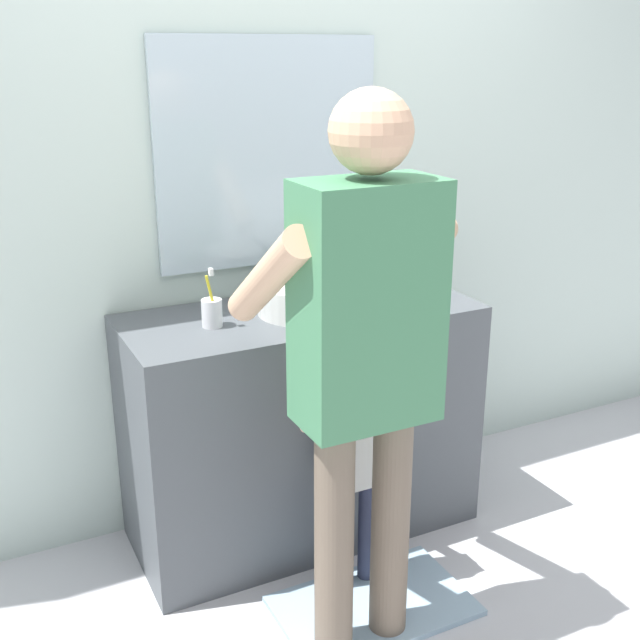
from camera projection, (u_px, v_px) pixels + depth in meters
ground_plane at (339, 567)px, 2.83m from camera, size 14.00×14.00×0.00m
back_wall at (264, 170)px, 2.92m from camera, size 4.40×0.10×2.70m
vanity_cabinet at (302, 423)px, 2.94m from camera, size 1.28×0.54×0.89m
sink_basin at (304, 297)px, 2.76m from camera, size 0.33×0.33×0.11m
faucet at (280, 277)px, 2.93m from camera, size 0.18×0.14×0.18m
toothbrush_cup at (212, 312)px, 2.63m from camera, size 0.07×0.07×0.21m
bath_mat at (373, 606)px, 2.62m from camera, size 0.64×0.40×0.02m
child_toddler at (354, 448)px, 2.58m from camera, size 0.27×0.27×0.89m
adult_parent at (364, 339)px, 2.17m from camera, size 0.52×0.55×1.69m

